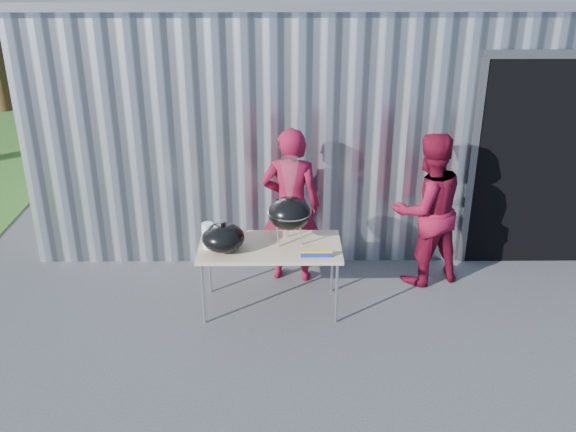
{
  "coord_description": "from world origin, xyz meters",
  "views": [
    {
      "loc": [
        -0.17,
        -5.39,
        3.8
      ],
      "look_at": [
        -0.11,
        0.73,
        1.05
      ],
      "focal_mm": 40.0,
      "sensor_mm": 36.0,
      "label": 1
    }
  ],
  "objects_px": {
    "kettle_grill": "(289,207)",
    "person_bystander": "(427,209)",
    "folding_table": "(270,249)",
    "person_cook": "(291,206)"
  },
  "relations": [
    {
      "from": "person_cook",
      "to": "person_bystander",
      "type": "relative_size",
      "value": 1.02
    },
    {
      "from": "folding_table",
      "to": "person_bystander",
      "type": "bearing_deg",
      "value": 18.64
    },
    {
      "from": "kettle_grill",
      "to": "person_cook",
      "type": "relative_size",
      "value": 0.51
    },
    {
      "from": "folding_table",
      "to": "kettle_grill",
      "type": "bearing_deg",
      "value": 18.2
    },
    {
      "from": "person_cook",
      "to": "folding_table",
      "type": "bearing_deg",
      "value": 77.46
    },
    {
      "from": "kettle_grill",
      "to": "person_bystander",
      "type": "relative_size",
      "value": 0.53
    },
    {
      "from": "person_bystander",
      "to": "person_cook",
      "type": "bearing_deg",
      "value": -21.55
    },
    {
      "from": "folding_table",
      "to": "person_bystander",
      "type": "relative_size",
      "value": 0.84
    },
    {
      "from": "kettle_grill",
      "to": "person_bystander",
      "type": "height_order",
      "value": "person_bystander"
    },
    {
      "from": "person_cook",
      "to": "person_bystander",
      "type": "height_order",
      "value": "person_cook"
    }
  ]
}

